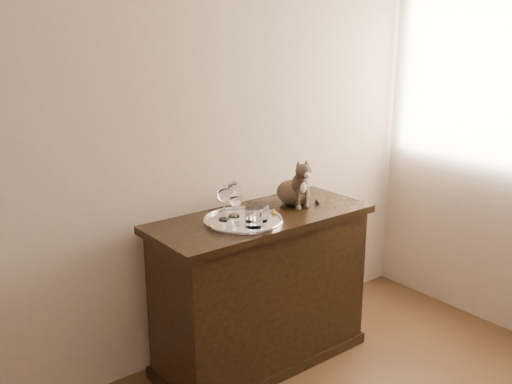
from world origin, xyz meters
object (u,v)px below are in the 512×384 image
cat (293,181)px  wine_glass_a (224,203)px  tumbler_b (254,217)px  wine_glass_d (236,207)px  tumbler_a (262,212)px  tray (243,221)px  sideboard (261,290)px  wine_glass_b (234,199)px

cat → wine_glass_a: bearing=-168.8°
wine_glass_a → tumbler_b: (0.05, -0.18, -0.04)m
wine_glass_d → tumbler_a: 0.14m
tray → tumbler_b: 0.12m
wine_glass_a → cat: bearing=0.1°
sideboard → wine_glass_d: wine_glass_d is taller
wine_glass_b → tumbler_a: (0.07, -0.14, -0.05)m
wine_glass_d → tumbler_a: (0.13, -0.04, -0.04)m
wine_glass_b → tumbler_b: size_ratio=1.89×
sideboard → tumbler_b: tumbler_b is taller
tray → wine_glass_b: size_ratio=2.18×
tray → wine_glass_b: bearing=87.2°
sideboard → wine_glass_d: 0.56m
wine_glass_b → tumbler_b: wine_glass_b is taller
wine_glass_b → wine_glass_d: bearing=-121.1°
tray → tumbler_b: bearing=-98.2°
tray → wine_glass_d: wine_glass_d is taller
wine_glass_d → cat: cat is taller
sideboard → tumbler_a: bearing=-127.9°
tumbler_a → tray: bearing=139.8°
sideboard → tray: (-0.14, -0.03, 0.43)m
wine_glass_b → tumbler_b: (-0.02, -0.19, -0.04)m
tray → tumbler_a: bearing=-40.2°
wine_glass_d → tumbler_a: bearing=-17.8°
sideboard → wine_glass_d: size_ratio=7.10×
cat → tumbler_b: bearing=-145.2°
tumbler_b → tumbler_a: bearing=29.8°
tray → cat: size_ratio=1.49×
wine_glass_b → wine_glass_a: bearing=-169.0°
tumbler_a → cat: size_ratio=0.33×
tray → wine_glass_b: 0.13m
tray → cat: (0.40, 0.07, 0.13)m
sideboard → cat: size_ratio=4.47×
wine_glass_a → tumbler_a: 0.19m
tumbler_b → wine_glass_a: bearing=106.1°
tray → cat: 0.42m
tray → wine_glass_b: wine_glass_b is taller
tray → tumbler_a: (0.07, -0.06, 0.05)m
tumbler_b → tray: bearing=81.8°
wine_glass_a → tumbler_b: size_ratio=1.83×
cat → wine_glass_b: bearing=-170.8°
wine_glass_d → tumbler_b: size_ratio=1.74×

